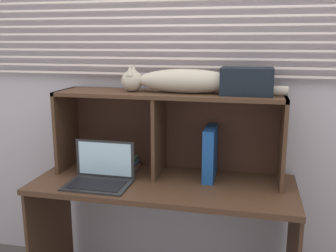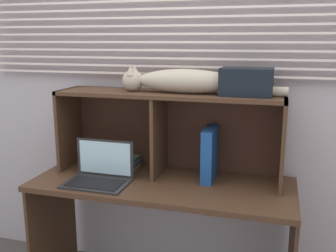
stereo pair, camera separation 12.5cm
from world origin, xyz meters
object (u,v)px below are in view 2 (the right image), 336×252
object	(u,v)px
cat	(182,81)
storage_box	(246,82)
book_stack	(121,164)
binder_upright	(210,154)
laptop	(100,174)

from	to	relation	value
cat	storage_box	bearing A→B (deg)	-0.00
book_stack	storage_box	distance (m)	0.89
binder_upright	book_stack	world-z (taller)	binder_upright
laptop	binder_upright	world-z (taller)	binder_upright
cat	laptop	size ratio (longest dim) A/B	2.64
binder_upright	storage_box	world-z (taller)	storage_box
book_stack	cat	bearing A→B (deg)	-0.18
storage_box	binder_upright	bearing A→B (deg)	180.00
book_stack	laptop	bearing A→B (deg)	-99.50
cat	storage_box	xyz separation A→B (m)	(0.35, -0.00, 0.01)
binder_upright	storage_box	bearing A→B (deg)	0.00
binder_upright	cat	bearing A→B (deg)	180.00
cat	book_stack	size ratio (longest dim) A/B	3.72
cat	storage_box	world-z (taller)	cat
binder_upright	storage_box	distance (m)	0.45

